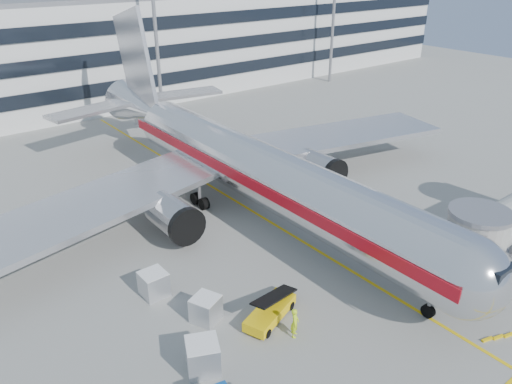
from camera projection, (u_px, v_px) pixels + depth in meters
ground at (336, 261)px, 37.47m from camera, size 180.00×180.00×0.00m
lead_in_line at (254, 212)px, 44.58m from camera, size 0.25×70.00×0.01m
main_jet at (242, 163)px, 43.99m from camera, size 50.95×48.70×16.06m
terminal at (61, 50)px, 75.37m from camera, size 150.00×24.25×15.60m
light_mast_centre at (153, 5)px, 65.39m from camera, size 2.40×1.20×25.45m
belt_loader at (270, 311)px, 31.32m from camera, size 4.49×2.92×2.11m
cargo_container_left at (203, 356)px, 27.33m from camera, size 2.35×2.35×1.88m
cargo_container_right at (154, 284)px, 33.45m from camera, size 1.67×1.67×1.75m
cargo_container_front at (206, 309)px, 31.15m from camera, size 2.07×2.07×1.68m
ramp_worker at (295, 323)px, 29.76m from camera, size 0.85×0.83×1.97m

